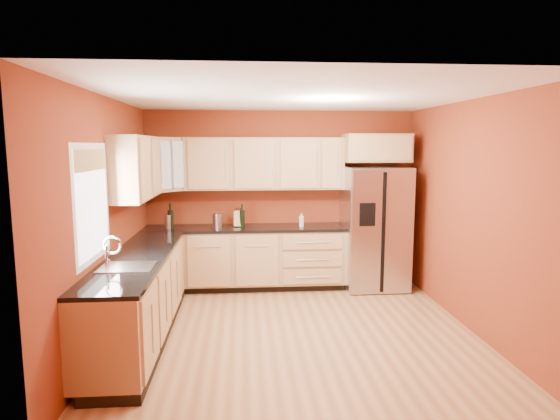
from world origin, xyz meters
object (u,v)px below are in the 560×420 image
Objects in this scene: canister_left at (169,222)px; soap_dispenser at (301,220)px; refrigerator at (375,228)px; knife_block at (238,219)px; wine_bottle_a at (242,215)px.

canister_left is 1.00× the size of soap_dispenser.
soap_dispenser is at bearing 179.96° from refrigerator.
soap_dispenser is (0.91, -0.12, -0.01)m from knife_block.
refrigerator is 2.97m from canister_left.
wine_bottle_a is at bearing 175.22° from soap_dispenser.
refrigerator is 7.88× the size of knife_block.
canister_left is (-2.97, 0.01, 0.13)m from refrigerator.
knife_block is 0.92m from soap_dispenser.
refrigerator reaches higher than wine_bottle_a.
canister_left and soap_dispenser have the same top height.
refrigerator is 1.94m from wine_bottle_a.
knife_block is (0.97, 0.11, 0.01)m from canister_left.
canister_left is at bearing 179.66° from soap_dispenser.
canister_left is 1.89m from soap_dispenser.
wine_bottle_a is 0.86m from soap_dispenser.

